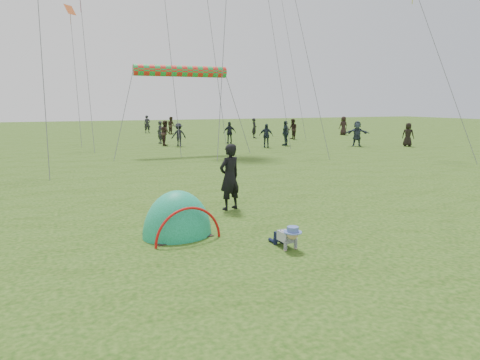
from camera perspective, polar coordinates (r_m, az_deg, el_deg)
name	(u,v)px	position (r m, az deg, el deg)	size (l,w,h in m)	color
ground	(275,258)	(8.35, 4.64, -10.27)	(140.00, 140.00, 0.00)	#153B0A
crawling_toddler	(287,236)	(8.82, 6.33, -7.43)	(0.47, 0.67, 0.51)	black
popup_tent	(178,235)	(9.77, -8.31, -7.29)	(1.58, 1.30, 2.04)	#108040
standing_adult	(230,177)	(11.77, -1.39, 0.41)	(0.67, 0.44, 1.83)	black
crowd_person_0	(254,128)	(36.78, 1.92, 6.94)	(0.61, 0.40, 1.68)	black
crowd_person_1	(171,125)	(41.92, -9.15, 7.20)	(0.81, 0.63, 1.67)	#382C21
crowd_person_2	(266,136)	(28.77, 3.50, 5.92)	(0.92, 0.38, 1.58)	#202936
crowd_person_4	(343,126)	(41.50, 13.62, 7.06)	(0.84, 0.55, 1.72)	black
crowd_person_5	(357,134)	(30.63, 15.35, 5.98)	(1.60, 0.51, 1.73)	#303949
crowd_person_6	(160,132)	(32.22, -10.63, 6.28)	(0.60, 0.39, 1.64)	#25262B
crowd_person_7	(166,133)	(30.55, -9.90, 6.20)	(0.85, 0.66, 1.75)	#382621
crowd_person_8	(230,133)	(31.61, -1.38, 6.33)	(0.93, 0.39, 1.59)	black
crowd_person_12	(147,124)	(44.06, -12.26, 7.29)	(0.64, 0.42, 1.74)	#232429
crowd_person_13	(293,129)	(35.56, 7.05, 6.75)	(0.81, 0.63, 1.67)	black
crowd_person_14	(286,133)	(30.21, 6.11, 6.22)	(1.01, 0.42, 1.72)	#1E2C32
crowd_person_15	(179,135)	(29.87, -8.17, 6.00)	(1.02, 0.59, 1.59)	black
crowd_person_16	(408,135)	(31.63, 21.49, 5.65)	(0.79, 0.51, 1.61)	black
rainbow_tube_kite	(181,71)	(25.41, -7.87, 14.19)	(0.64, 0.64, 5.37)	red
diamond_kite_6	(70,10)	(36.61, -21.73, 20.34)	(0.84, 0.84, 0.00)	orange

